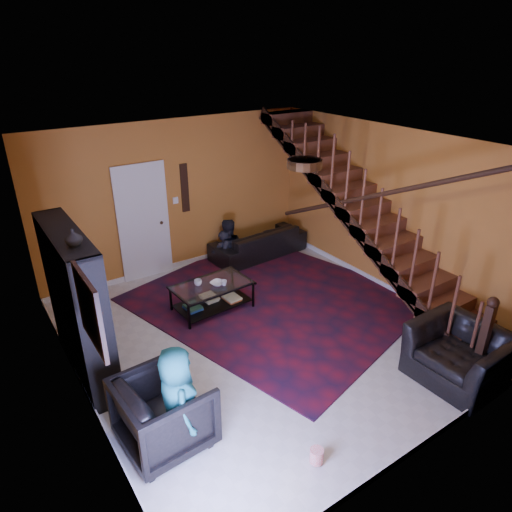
{
  "coord_description": "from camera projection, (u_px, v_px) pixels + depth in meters",
  "views": [
    {
      "loc": [
        -3.3,
        -4.7,
        3.99
      ],
      "look_at": [
        0.15,
        0.4,
        1.08
      ],
      "focal_mm": 32.0,
      "sensor_mm": 36.0,
      "label": 1
    }
  ],
  "objects": [
    {
      "name": "cup_a",
      "position": [
        198.0,
        283.0,
        7.24
      ],
      "size": [
        0.15,
        0.15,
        0.1
      ],
      "primitive_type": "imported",
      "rotation": [
        0.0,
        0.0,
        0.24
      ],
      "color": "#999999",
      "rests_on": "coffee_table"
    },
    {
      "name": "person_adult_a",
      "position": [
        223.0,
        258.0,
        8.95
      ],
      "size": [
        0.44,
        0.31,
        1.16
      ],
      "primitive_type": "imported",
      "rotation": [
        0.0,
        0.0,
        3.21
      ],
      "color": "black",
      "rests_on": "sofa"
    },
    {
      "name": "bowl",
      "position": [
        218.0,
        283.0,
        7.26
      ],
      "size": [
        0.28,
        0.28,
        0.05
      ],
      "primitive_type": "imported",
      "rotation": [
        0.0,
        0.0,
        0.34
      ],
      "color": "#999999",
      "rests_on": "coffee_table"
    },
    {
      "name": "door",
      "position": [
        144.0,
        224.0,
        8.14
      ],
      "size": [
        0.82,
        0.05,
        2.05
      ],
      "primitive_type": "cube",
      "color": "silver",
      "rests_on": "floor"
    },
    {
      "name": "armchair_right",
      "position": [
        460.0,
        355.0,
        5.82
      ],
      "size": [
        1.0,
        1.14,
        0.73
      ],
      "primitive_type": "imported",
      "rotation": [
        0.0,
        0.0,
        -1.55
      ],
      "color": "black",
      "rests_on": "floor"
    },
    {
      "name": "room",
      "position": [
        145.0,
        317.0,
        7.2
      ],
      "size": [
        5.5,
        5.5,
        5.5
      ],
      "color": "#BD712A",
      "rests_on": "ground"
    },
    {
      "name": "vase",
      "position": [
        73.0,
        237.0,
        4.86
      ],
      "size": [
        0.18,
        0.18,
        0.19
      ],
      "primitive_type": "imported",
      "color": "#999999",
      "rests_on": "bookshelf"
    },
    {
      "name": "coffee_table",
      "position": [
        212.0,
        295.0,
        7.37
      ],
      "size": [
        1.26,
        0.78,
        0.47
      ],
      "rotation": [
        0.0,
        0.0,
        0.06
      ],
      "color": "black",
      "rests_on": "floor"
    },
    {
      "name": "staircase",
      "position": [
        371.0,
        218.0,
        7.37
      ],
      "size": [
        0.95,
        5.02,
        3.18
      ],
      "color": "brown",
      "rests_on": "floor"
    },
    {
      "name": "rug",
      "position": [
        274.0,
        300.0,
        7.75
      ],
      "size": [
        4.6,
        4.97,
        0.02
      ],
      "primitive_type": "cube",
      "rotation": [
        0.0,
        0.0,
        0.26
      ],
      "color": "#4F0E1B",
      "rests_on": "floor"
    },
    {
      "name": "wall_hanging",
      "position": [
        185.0,
        188.0,
        8.35
      ],
      "size": [
        0.14,
        0.03,
        0.9
      ],
      "primitive_type": "cube",
      "color": "black",
      "rests_on": "room"
    },
    {
      "name": "armchair_left",
      "position": [
        164.0,
        412.0,
        4.85
      ],
      "size": [
        0.97,
        0.94,
        0.83
      ],
      "primitive_type": "imported",
      "rotation": [
        0.0,
        0.0,
        1.63
      ],
      "color": "black",
      "rests_on": "floor"
    },
    {
      "name": "popcorn_bucket",
      "position": [
        317.0,
        456.0,
        4.72
      ],
      "size": [
        0.17,
        0.17,
        0.16
      ],
      "primitive_type": "cylinder",
      "rotation": [
        0.0,
        0.0,
        0.19
      ],
      "color": "red",
      "rests_on": "rug"
    },
    {
      "name": "person_child",
      "position": [
        178.0,
        401.0,
        4.69
      ],
      "size": [
        0.52,
        0.69,
        1.27
      ],
      "primitive_type": "imported",
      "rotation": [
        0.0,
        0.0,
        1.38
      ],
      "color": "#17595A",
      "rests_on": "armchair_left"
    },
    {
      "name": "ceiling_fixture",
      "position": [
        305.0,
        164.0,
        5.13
      ],
      "size": [
        0.4,
        0.4,
        0.1
      ],
      "primitive_type": "cylinder",
      "color": "#3F2814",
      "rests_on": "room"
    },
    {
      "name": "cup_b",
      "position": [
        224.0,
        283.0,
        7.24
      ],
      "size": [
        0.1,
        0.1,
        0.08
      ],
      "primitive_type": "imported",
      "rotation": [
        0.0,
        0.0,
        0.16
      ],
      "color": "#999999",
      "rests_on": "coffee_table"
    },
    {
      "name": "bookshelf",
      "position": [
        78.0,
        308.0,
        5.71
      ],
      "size": [
        0.35,
        1.8,
        2.0
      ],
      "color": "black",
      "rests_on": "floor"
    },
    {
      "name": "person_adult_b",
      "position": [
        227.0,
        252.0,
        8.96
      ],
      "size": [
        0.73,
        0.6,
        1.37
      ],
      "primitive_type": "imported",
      "rotation": [
        0.0,
        0.0,
        3.0
      ],
      "color": "black",
      "rests_on": "sofa"
    },
    {
      "name": "framed_picture",
      "position": [
        90.0,
        311.0,
        4.17
      ],
      "size": [
        0.04,
        0.74,
        0.74
      ],
      "primitive_type": "cube",
      "color": "maroon",
      "rests_on": "room"
    },
    {
      "name": "sofa",
      "position": [
        258.0,
        242.0,
        9.25
      ],
      "size": [
        2.03,
        0.9,
        0.58
      ],
      "primitive_type": "imported",
      "rotation": [
        0.0,
        0.0,
        3.2
      ],
      "color": "black",
      "rests_on": "floor"
    },
    {
      "name": "floor",
      "position": [
        263.0,
        332.0,
        6.9
      ],
      "size": [
        5.5,
        5.5,
        0.0
      ],
      "primitive_type": "plane",
      "color": "beige",
      "rests_on": "ground"
    }
  ]
}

